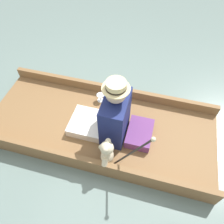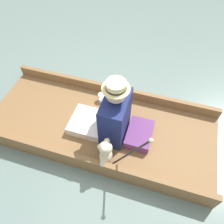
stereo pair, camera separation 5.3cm
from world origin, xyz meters
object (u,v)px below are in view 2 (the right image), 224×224
(teddy_bear, at_px, (105,153))
(walking_cane, at_px, (132,152))
(wine_glass, at_px, (102,96))
(seated_person, at_px, (110,116))

(teddy_bear, height_order, walking_cane, walking_cane)
(teddy_bear, height_order, wine_glass, teddy_bear)
(wine_glass, relative_size, walking_cane, 0.15)
(seated_person, xyz_separation_m, walking_cane, (-0.43, -0.36, 0.12))
(teddy_bear, distance_m, walking_cane, 0.37)
(wine_glass, bearing_deg, seated_person, -150.17)
(wine_glass, bearing_deg, teddy_bear, -158.53)
(seated_person, distance_m, teddy_bear, 0.43)
(seated_person, relative_size, wine_glass, 7.73)
(walking_cane, bearing_deg, seated_person, 39.72)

